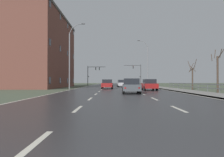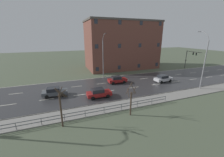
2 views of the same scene
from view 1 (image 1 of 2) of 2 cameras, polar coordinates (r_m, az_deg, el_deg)
The scene contains 15 objects.
ground_plane at distance 50.22m, azimuth 1.08°, elevation -2.26°, with size 160.00×160.00×0.12m.
road_asphalt_strip at distance 62.21m, azimuth 0.92°, elevation -1.89°, with size 14.00×120.00×0.03m.
sidewalk_right at distance 62.88m, azimuth 8.62°, elevation -1.83°, with size 3.00×120.00×0.12m.
guardrail at distance 25.19m, azimuth 25.12°, elevation -2.01°, with size 0.07×30.38×1.00m.
street_lamp_midground at distance 49.21m, azimuth 9.84°, elevation 4.01°, with size 2.45×0.24×10.90m.
street_lamp_left_bank at distance 34.10m, azimuth -11.15°, elevation 5.87°, with size 2.56×0.24×10.65m.
traffic_signal_right at distance 62.52m, azimuth 7.34°, elevation 1.89°, with size 5.16×0.36×6.28m.
traffic_signal_left at distance 61.25m, azimuth -5.21°, elevation 1.80°, with size 5.32×0.36×5.73m.
car_distant at distance 29.14m, azimuth 10.46°, elevation -1.68°, with size 1.85×4.11×1.57m.
car_far_left at distance 34.53m, azimuth -1.07°, elevation -1.54°, with size 1.94×4.15×1.57m.
car_mid_centre at distance 21.77m, azimuth 5.53°, elevation -2.03°, with size 1.97×4.17×1.57m.
car_near_left at distance 44.69m, azimuth 2.89°, elevation -1.34°, with size 2.00×4.18×1.57m.
brick_building at distance 45.29m, azimuth -19.93°, elevation 6.95°, with size 11.63×22.24×14.58m.
bare_tree_near at distance 25.44m, azimuth 27.36°, elevation 1.81°, with size 1.53×1.24×5.06m.
bare_tree_mid at distance 33.35m, azimuth 21.54°, elevation 0.56°, with size 1.11×1.13×4.60m.
Camera 1 is at (-0.75, -2.19, 1.32)m, focal length 33.13 mm.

